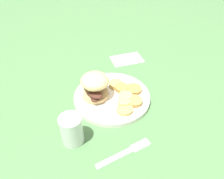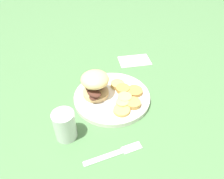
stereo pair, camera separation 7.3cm
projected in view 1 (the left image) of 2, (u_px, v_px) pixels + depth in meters
name	position (u px, v px, depth m)	size (l,w,h in m)	color
ground_plane	(112.00, 99.00, 0.76)	(4.00, 4.00, 0.00)	#4C7A47
dinner_plate	(112.00, 97.00, 0.75)	(0.26, 0.26, 0.02)	white
sandwich	(95.00, 85.00, 0.71)	(0.10, 0.09, 0.09)	tan
potato_round_0	(125.00, 109.00, 0.69)	(0.05, 0.05, 0.01)	tan
potato_round_1	(134.00, 89.00, 0.76)	(0.06, 0.06, 0.01)	#BC8942
potato_round_2	(125.00, 97.00, 0.73)	(0.05, 0.05, 0.02)	#DBB766
potato_round_3	(135.00, 101.00, 0.71)	(0.05, 0.05, 0.01)	tan
potato_round_4	(122.00, 88.00, 0.76)	(0.05, 0.05, 0.01)	#BC8942
potato_round_5	(116.00, 84.00, 0.78)	(0.05, 0.05, 0.01)	tan
potato_round_6	(124.00, 102.00, 0.71)	(0.04, 0.04, 0.01)	#DBB766
fork	(125.00, 153.00, 0.59)	(0.14, 0.12, 0.00)	silver
drinking_glass	(72.00, 130.00, 0.60)	(0.06, 0.06, 0.09)	silver
napkin	(127.00, 59.00, 0.95)	(0.13, 0.09, 0.01)	white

